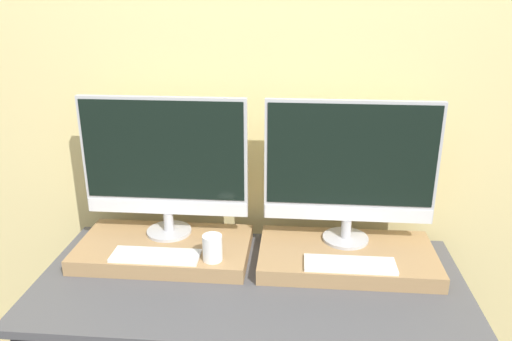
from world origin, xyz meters
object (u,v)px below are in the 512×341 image
at_px(mug, 212,248).
at_px(monitor_left, 164,162).
at_px(monitor_right, 350,167).
at_px(keyboard_left, 156,255).
at_px(keyboard_right, 350,264).

bearing_deg(mug, monitor_left, 137.08).
relative_size(mug, monitor_right, 0.15).
relative_size(keyboard_left, mug, 3.31).
height_order(keyboard_left, mug, mug).
xyz_separation_m(monitor_left, monitor_right, (0.72, 0.00, 0.00)).
xyz_separation_m(keyboard_left, monitor_right, (0.72, 0.20, 0.30)).
bearing_deg(monitor_right, keyboard_left, -164.37).
distance_m(monitor_left, keyboard_right, 0.81).
height_order(keyboard_left, monitor_right, monitor_right).
height_order(keyboard_left, keyboard_right, same).
bearing_deg(keyboard_left, mug, 0.00).
distance_m(monitor_left, monitor_right, 0.72).
height_order(monitor_left, mug, monitor_left).
relative_size(monitor_right, keyboard_right, 1.98).
bearing_deg(keyboard_left, keyboard_right, 0.00).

